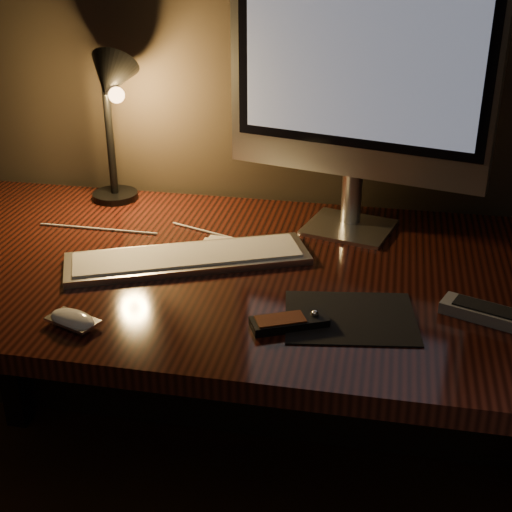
% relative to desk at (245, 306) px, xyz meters
% --- Properties ---
extents(desk, '(1.60, 0.75, 0.75)m').
position_rel_desk_xyz_m(desk, '(0.00, 0.00, 0.00)').
color(desk, '#38130C').
rests_on(desk, ground).
extents(monitor, '(0.55, 0.20, 0.59)m').
position_rel_desk_xyz_m(monitor, '(0.20, 0.15, 0.48)').
color(monitor, silver).
rests_on(monitor, desk).
extents(keyboard, '(0.50, 0.32, 0.02)m').
position_rel_desk_xyz_m(keyboard, '(-0.10, -0.07, 0.14)').
color(keyboard, silver).
rests_on(keyboard, desk).
extents(mousepad, '(0.25, 0.21, 0.00)m').
position_rel_desk_xyz_m(mousepad, '(0.23, -0.23, 0.13)').
color(mousepad, black).
rests_on(mousepad, desk).
extents(mouse, '(0.10, 0.08, 0.02)m').
position_rel_desk_xyz_m(mouse, '(-0.23, -0.34, 0.14)').
color(mouse, white).
rests_on(mouse, desk).
extents(media_remote, '(0.14, 0.10, 0.02)m').
position_rel_desk_xyz_m(media_remote, '(0.13, -0.27, 0.14)').
color(media_remote, black).
rests_on(media_remote, desk).
extents(tv_remote, '(0.21, 0.12, 0.03)m').
position_rel_desk_xyz_m(tv_remote, '(0.49, -0.19, 0.14)').
color(tv_remote, gray).
rests_on(tv_remote, desk).
extents(papers, '(0.13, 0.09, 0.01)m').
position_rel_desk_xyz_m(papers, '(-0.03, 0.01, 0.13)').
color(papers, white).
rests_on(papers, desk).
extents(desk_lamp, '(0.17, 0.19, 0.37)m').
position_rel_desk_xyz_m(desk_lamp, '(-0.35, 0.21, 0.38)').
color(desk_lamp, black).
rests_on(desk_lamp, desk).
extents(cable, '(0.52, 0.12, 0.00)m').
position_rel_desk_xyz_m(cable, '(-0.21, 0.05, 0.13)').
color(cable, white).
rests_on(cable, desk).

